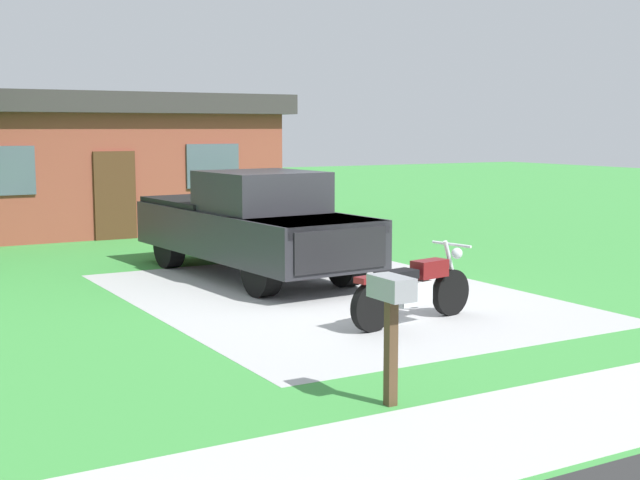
{
  "coord_description": "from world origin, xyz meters",
  "views": [
    {
      "loc": [
        -6.89,
        -11.6,
        2.65
      ],
      "look_at": [
        -0.14,
        0.11,
        0.9
      ],
      "focal_mm": 48.71,
      "sensor_mm": 36.0,
      "label": 1
    }
  ],
  "objects_px": {
    "motorcycle": "(414,289)",
    "pickup_truck": "(249,223)",
    "mailbox": "(391,305)",
    "neighbor_house": "(86,161)"
  },
  "relations": [
    {
      "from": "motorcycle",
      "to": "neighbor_house",
      "type": "height_order",
      "value": "neighbor_house"
    },
    {
      "from": "motorcycle",
      "to": "neighbor_house",
      "type": "relative_size",
      "value": 0.23
    },
    {
      "from": "mailbox",
      "to": "neighbor_house",
      "type": "xyz_separation_m",
      "value": [
        1.42,
        16.12,
        0.81
      ]
    },
    {
      "from": "motorcycle",
      "to": "neighbor_house",
      "type": "bearing_deg",
      "value": 93.74
    },
    {
      "from": "motorcycle",
      "to": "mailbox",
      "type": "height_order",
      "value": "mailbox"
    },
    {
      "from": "motorcycle",
      "to": "pickup_truck",
      "type": "bearing_deg",
      "value": 93.79
    },
    {
      "from": "pickup_truck",
      "to": "neighbor_house",
      "type": "distance_m",
      "value": 8.81
    },
    {
      "from": "motorcycle",
      "to": "neighbor_house",
      "type": "distance_m",
      "value": 13.44
    },
    {
      "from": "motorcycle",
      "to": "mailbox",
      "type": "distance_m",
      "value": 3.64
    },
    {
      "from": "mailbox",
      "to": "motorcycle",
      "type": "bearing_deg",
      "value": 50.43
    }
  ]
}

